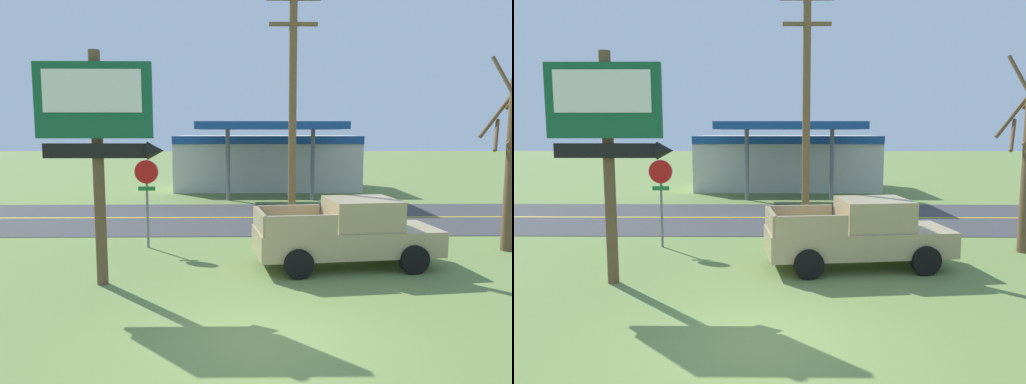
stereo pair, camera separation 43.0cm
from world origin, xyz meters
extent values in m
plane|color=olive|center=(0.00, 0.00, 0.00)|extent=(180.00, 180.00, 0.00)
cube|color=#3D3D3F|center=(0.00, 13.00, 0.01)|extent=(140.00, 8.00, 0.02)
cube|color=gold|center=(0.00, 13.00, 0.02)|extent=(126.00, 0.20, 0.01)
cylinder|color=brown|center=(-3.97, 3.49, 2.91)|extent=(0.28, 0.28, 5.82)
cube|color=#145633|center=(-3.97, 3.31, 4.61)|extent=(2.81, 0.16, 1.82)
cube|color=white|center=(-3.97, 3.22, 4.83)|extent=(2.36, 0.03, 1.02)
cube|color=black|center=(-3.97, 3.31, 3.40)|extent=(2.53, 0.12, 0.36)
cone|color=black|center=(-2.51, 3.31, 3.40)|extent=(0.40, 0.44, 0.44)
cylinder|color=slate|center=(-3.62, 7.40, 1.10)|extent=(0.08, 0.08, 2.20)
cylinder|color=red|center=(-3.62, 7.37, 2.55)|extent=(0.76, 0.03, 0.76)
cylinder|color=white|center=(-3.62, 7.39, 2.55)|extent=(0.80, 0.01, 0.80)
cube|color=#19722D|center=(-3.62, 7.37, 2.00)|extent=(0.56, 0.03, 0.14)
cylinder|color=brown|center=(1.20, 7.63, 4.31)|extent=(0.26, 0.26, 8.62)
cube|color=brown|center=(1.20, 7.63, 7.32)|extent=(1.58, 0.12, 0.12)
cylinder|color=brown|center=(8.02, 7.52, 4.50)|extent=(1.46, 0.49, 1.70)
cylinder|color=brown|center=(7.76, 7.09, 3.76)|extent=(0.63, 1.01, 1.07)
cylinder|color=brown|center=(7.74, 6.59, 5.36)|extent=(0.68, 1.06, 1.75)
cube|color=beige|center=(0.97, 24.82, 1.80)|extent=(12.00, 6.00, 3.60)
cube|color=#19478C|center=(0.97, 21.77, 3.35)|extent=(12.00, 0.12, 0.50)
cube|color=#19478C|center=(0.97, 18.82, 4.20)|extent=(8.00, 5.00, 0.40)
cylinder|color=slate|center=(-1.43, 18.82, 2.10)|extent=(0.24, 0.24, 4.20)
cylinder|color=slate|center=(3.37, 18.82, 2.10)|extent=(0.24, 0.24, 4.20)
cube|color=tan|center=(2.54, 5.05, 0.76)|extent=(5.40, 2.59, 0.72)
cube|color=tan|center=(2.99, 5.10, 1.54)|extent=(2.11, 2.02, 0.84)
cube|color=#28333D|center=(3.87, 5.21, 1.54)|extent=(0.30, 1.66, 0.71)
cube|color=tan|center=(0.91, 5.77, 1.40)|extent=(1.95, 0.36, 0.56)
cube|color=tan|center=(1.14, 3.95, 1.40)|extent=(1.95, 0.36, 0.56)
cube|color=tan|center=(0.06, 4.74, 1.40)|extent=(0.35, 1.88, 0.56)
cylinder|color=black|center=(4.02, 6.22, 0.40)|extent=(0.83, 0.38, 0.80)
cylinder|color=black|center=(4.26, 4.28, 0.40)|extent=(0.83, 0.38, 0.80)
cylinder|color=black|center=(0.82, 5.82, 0.40)|extent=(0.83, 0.38, 0.80)
cylinder|color=black|center=(1.06, 3.88, 0.40)|extent=(0.83, 0.38, 0.80)
camera|label=1|loc=(-0.24, -8.55, 3.86)|focal=34.01mm
camera|label=2|loc=(0.19, -8.55, 3.86)|focal=34.01mm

